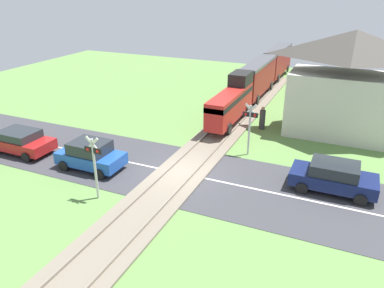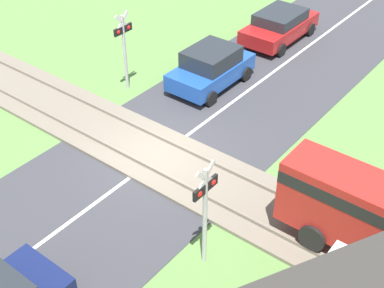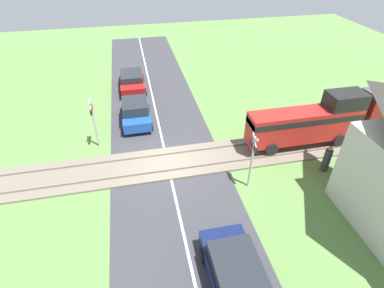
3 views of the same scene
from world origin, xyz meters
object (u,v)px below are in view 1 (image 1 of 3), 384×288
at_px(car_near_crossing, 91,155).
at_px(car_behind_queue, 20,141).
at_px(crossing_signal_east_approach, 250,123).
at_px(station_building, 348,86).
at_px(pedestrian_by_station, 262,119).
at_px(car_far_side, 333,177).
at_px(crossing_signal_west_approach, 94,160).
at_px(train, 260,76).

height_order(car_near_crossing, car_behind_queue, car_near_crossing).
relative_size(crossing_signal_east_approach, station_building, 0.41).
relative_size(car_behind_queue, pedestrian_by_station, 2.57).
xyz_separation_m(station_building, pedestrian_by_station, (-5.18, -1.00, -2.68)).
bearing_deg(car_near_crossing, crossing_signal_east_approach, 35.34).
bearing_deg(car_far_side, car_behind_queue, -170.85).
xyz_separation_m(crossing_signal_east_approach, station_building, (4.88, 5.57, 1.37)).
bearing_deg(car_behind_queue, crossing_signal_west_approach, -17.87).
distance_m(car_behind_queue, crossing_signal_east_approach, 13.95).
height_order(crossing_signal_east_approach, pedestrian_by_station, crossing_signal_east_approach).
bearing_deg(station_building, car_near_crossing, -138.69).
height_order(train, car_far_side, train).
xyz_separation_m(car_behind_queue, station_building, (17.71, 10.89, 2.67)).
height_order(train, crossing_signal_east_approach, train).
bearing_deg(crossing_signal_west_approach, car_near_crossing, 132.86).
xyz_separation_m(car_far_side, pedestrian_by_station, (-5.35, 7.01, -0.06)).
xyz_separation_m(crossing_signal_west_approach, crossing_signal_east_approach, (5.24, 7.77, 0.00)).
relative_size(car_near_crossing, car_behind_queue, 0.89).
height_order(car_far_side, pedestrian_by_station, pedestrian_by_station).
bearing_deg(car_near_crossing, station_building, 41.31).
distance_m(car_far_side, station_building, 8.43).
bearing_deg(train, station_building, -43.04).
xyz_separation_m(crossing_signal_west_approach, station_building, (10.12, 13.34, 1.37)).
bearing_deg(car_far_side, crossing_signal_east_approach, 154.14).
relative_size(crossing_signal_east_approach, pedestrian_by_station, 1.98).
distance_m(train, pedestrian_by_station, 8.41).
bearing_deg(train, car_near_crossing, -105.28).
bearing_deg(pedestrian_by_station, car_near_crossing, -126.08).
relative_size(train, station_building, 2.93).
height_order(train, car_near_crossing, train).
bearing_deg(crossing_signal_east_approach, station_building, 48.75).
xyz_separation_m(car_far_side, crossing_signal_west_approach, (-10.29, -5.33, 1.26)).
relative_size(car_far_side, crossing_signal_west_approach, 1.28).
distance_m(car_near_crossing, car_far_side, 12.88).
bearing_deg(crossing_signal_west_approach, pedestrian_by_station, 68.19).
distance_m(car_near_crossing, car_behind_queue, 5.32).
bearing_deg(crossing_signal_east_approach, crossing_signal_west_approach, -124.00).
height_order(car_near_crossing, car_far_side, car_near_crossing).
relative_size(crossing_signal_west_approach, station_building, 0.41).
relative_size(crossing_signal_west_approach, crossing_signal_east_approach, 1.00).
xyz_separation_m(car_near_crossing, crossing_signal_west_approach, (2.27, -2.45, 1.23)).
relative_size(car_near_crossing, pedestrian_by_station, 2.28).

